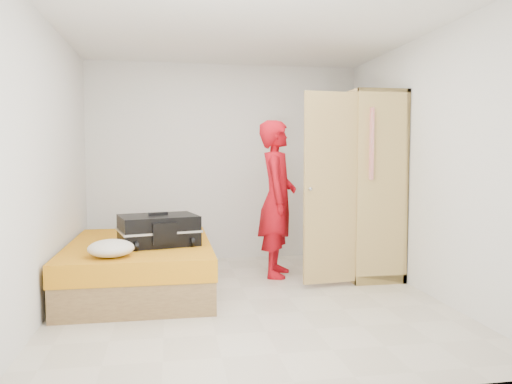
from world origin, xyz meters
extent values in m
plane|color=beige|center=(0.00, 0.00, 0.00)|extent=(4.00, 4.00, 0.00)
plane|color=white|center=(0.00, 0.00, 2.60)|extent=(4.00, 4.00, 0.00)
cube|color=white|center=(0.00, 2.00, 1.30)|extent=(3.60, 0.02, 2.60)
cube|color=white|center=(0.00, -2.00, 1.30)|extent=(3.60, 0.02, 2.60)
cube|color=white|center=(-1.80, 0.00, 1.30)|extent=(0.02, 4.00, 2.60)
cube|color=white|center=(1.80, 0.00, 1.30)|extent=(0.02, 4.00, 2.60)
cube|color=olive|center=(-1.05, 0.55, 0.15)|extent=(1.40, 2.00, 0.30)
cube|color=orange|center=(-1.05, 0.55, 0.40)|extent=(1.42, 2.02, 0.20)
cube|color=tan|center=(1.77, 0.90, 1.05)|extent=(0.04, 1.20, 2.10)
cube|color=tan|center=(1.50, 0.32, 1.05)|extent=(0.58, 0.04, 2.10)
cube|color=tan|center=(1.50, 1.48, 1.05)|extent=(0.58, 0.04, 2.10)
cube|color=tan|center=(1.50, 0.90, 2.08)|extent=(0.58, 1.20, 0.04)
cube|color=tan|center=(1.50, 0.90, 0.05)|extent=(0.58, 1.20, 0.10)
cube|color=tan|center=(1.23, 1.20, 1.05)|extent=(0.04, 0.59, 2.00)
cube|color=tan|center=(0.92, 0.31, 1.05)|extent=(0.59, 0.11, 2.00)
cylinder|color=#B2B2B7|center=(1.50, 0.90, 1.92)|extent=(0.02, 1.10, 0.02)
imported|color=red|center=(0.48, 0.92, 0.90)|extent=(0.60, 0.75, 1.79)
cube|color=black|center=(-0.86, 0.38, 0.65)|extent=(0.85, 0.69, 0.30)
cube|color=black|center=(-0.86, 0.38, 0.81)|extent=(0.20, 0.10, 0.03)
ellipsoid|color=white|center=(-1.26, -0.17, 0.58)|extent=(0.40, 0.40, 0.15)
cube|color=white|center=(-0.86, 1.40, 0.55)|extent=(0.63, 0.37, 0.11)
camera|label=1|loc=(-0.74, -4.68, 1.40)|focal=35.00mm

